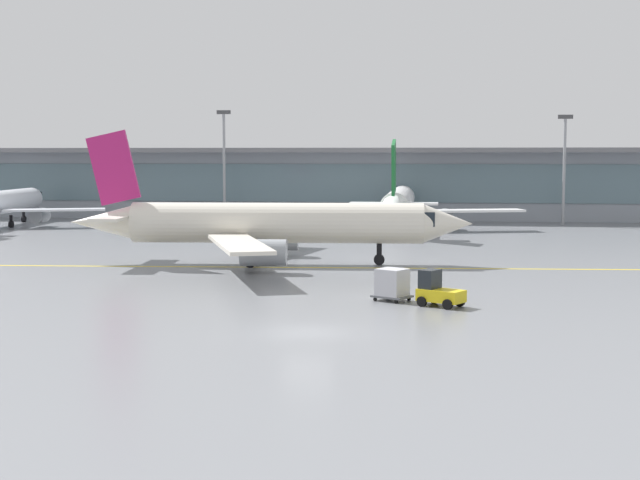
# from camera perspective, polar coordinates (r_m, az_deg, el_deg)

# --- Properties ---
(ground_plane) EXTENTS (400.00, 400.00, 0.00)m
(ground_plane) POSITION_cam_1_polar(r_m,az_deg,el_deg) (45.49, -0.83, -5.77)
(ground_plane) COLOR slate
(taxiway_centreline_stripe) EXTENTS (109.76, 8.04, 0.01)m
(taxiway_centreline_stripe) POSITION_cam_1_polar(r_m,az_deg,el_deg) (71.45, -2.93, -1.70)
(taxiway_centreline_stripe) COLOR yellow
(taxiway_centreline_stripe) RESTS_ON ground_plane
(terminal_concourse) EXTENTS (189.83, 11.00, 9.60)m
(terminal_concourse) POSITION_cam_1_polar(r_m,az_deg,el_deg) (125.35, 4.27, 3.58)
(terminal_concourse) COLOR #8C939E
(terminal_concourse) RESTS_ON ground_plane
(gate_airplane_1) EXTENTS (29.01, 31.10, 10.33)m
(gate_airplane_1) POSITION_cam_1_polar(r_m,az_deg,el_deg) (107.37, 4.91, 2.31)
(gate_airplane_1) COLOR white
(gate_airplane_1) RESTS_ON ground_plane
(taxiing_regional_jet) EXTENTS (32.33, 30.00, 10.71)m
(taxiing_regional_jet) POSITION_cam_1_polar(r_m,az_deg,el_deg) (73.14, -2.99, 0.99)
(taxiing_regional_jet) COLOR silver
(taxiing_regional_jet) RESTS_ON ground_plane
(baggage_tug) EXTENTS (2.95, 2.57, 2.10)m
(baggage_tug) POSITION_cam_1_polar(r_m,az_deg,el_deg) (53.53, 7.32, -3.16)
(baggage_tug) COLOR yellow
(baggage_tug) RESTS_ON ground_plane
(cargo_dolly_lead) EXTENTS (2.62, 2.45, 1.94)m
(cargo_dolly_lead) POSITION_cam_1_polar(r_m,az_deg,el_deg) (55.16, 4.51, -2.71)
(cargo_dolly_lead) COLOR #595B60
(cargo_dolly_lead) RESTS_ON ground_plane
(apron_light_mast_1) EXTENTS (1.80, 0.36, 14.44)m
(apron_light_mast_1) POSITION_cam_1_polar(r_m,az_deg,el_deg) (120.49, -5.98, 4.92)
(apron_light_mast_1) COLOR gray
(apron_light_mast_1) RESTS_ON ground_plane
(apron_light_mast_2) EXTENTS (1.80, 0.36, 13.59)m
(apron_light_mast_2) POSITION_cam_1_polar(r_m,az_deg,el_deg) (117.31, 14.93, 4.54)
(apron_light_mast_2) COLOR gray
(apron_light_mast_2) RESTS_ON ground_plane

